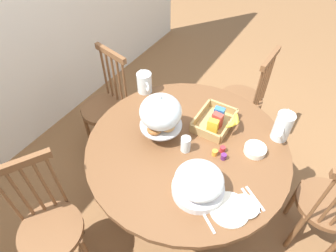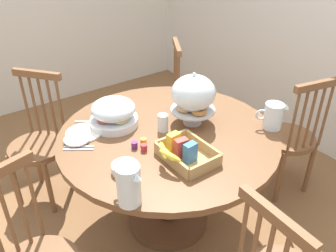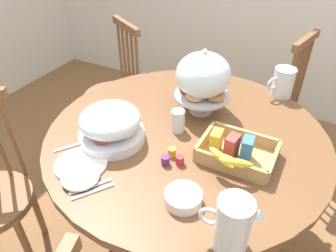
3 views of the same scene
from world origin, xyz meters
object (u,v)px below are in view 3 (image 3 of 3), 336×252
(orange_juice_pitcher, at_px, (232,227))
(china_plate_small, at_px, (80,177))
(cereal_bowl, at_px, (183,198))
(windsor_chair_near_window, at_px, (270,103))
(drinking_glass, at_px, (178,121))
(cereal_basket, at_px, (235,152))
(pastry_stand_with_dome, at_px, (203,77))
(fruit_platter_covered, at_px, (111,125))
(milk_pitcher, at_px, (283,83))
(dining_table, at_px, (185,161))
(windsor_chair_by_cabinet, at_px, (115,95))
(china_plate_large, at_px, (81,164))

(orange_juice_pitcher, relative_size, china_plate_small, 1.37)
(china_plate_small, xyz_separation_m, cereal_bowl, (0.41, 0.09, 0.01))
(orange_juice_pitcher, distance_m, cereal_bowl, 0.24)
(windsor_chair_near_window, distance_m, drinking_glass, 1.05)
(cereal_basket, distance_m, cereal_bowl, 0.32)
(pastry_stand_with_dome, distance_m, fruit_platter_covered, 0.51)
(windsor_chair_near_window, relative_size, pastry_stand_with_dome, 2.83)
(milk_pitcher, distance_m, drinking_glass, 0.68)
(dining_table, distance_m, cereal_basket, 0.36)
(pastry_stand_with_dome, bearing_deg, drinking_glass, -98.94)
(pastry_stand_with_dome, distance_m, cereal_bowl, 0.65)
(china_plate_small, distance_m, cereal_bowl, 0.42)
(pastry_stand_with_dome, xyz_separation_m, drinking_glass, (-0.03, -0.21, -0.14))
(windsor_chair_by_cabinet, distance_m, orange_juice_pitcher, 1.62)
(dining_table, distance_m, drinking_glass, 0.25)
(cereal_basket, relative_size, drinking_glass, 2.87)
(milk_pitcher, bearing_deg, cereal_basket, -95.26)
(china_plate_large, distance_m, drinking_glass, 0.48)
(cereal_bowl, bearing_deg, milk_pitcher, 81.02)
(pastry_stand_with_dome, bearing_deg, milk_pitcher, 47.39)
(cereal_bowl, bearing_deg, drinking_glass, 118.80)
(dining_table, bearing_deg, windsor_chair_by_cabinet, 147.86)
(windsor_chair_by_cabinet, relative_size, china_plate_small, 6.50)
(pastry_stand_with_dome, distance_m, china_plate_large, 0.70)
(orange_juice_pitcher, distance_m, milk_pitcher, 1.06)
(cereal_bowl, bearing_deg, fruit_platter_covered, 157.95)
(milk_pitcher, xyz_separation_m, china_plate_small, (-0.56, -1.05, -0.06))
(china_plate_large, relative_size, drinking_glass, 2.00)
(windsor_chair_near_window, height_order, pastry_stand_with_dome, pastry_stand_with_dome)
(pastry_stand_with_dome, bearing_deg, windsor_chair_near_window, 71.85)
(china_plate_small, bearing_deg, cereal_bowl, 12.32)
(windsor_chair_by_cabinet, bearing_deg, pastry_stand_with_dome, -21.43)
(china_plate_large, bearing_deg, windsor_chair_by_cabinet, 119.53)
(cereal_bowl, bearing_deg, china_plate_small, -167.68)
(orange_juice_pitcher, xyz_separation_m, china_plate_large, (-0.67, 0.08, -0.09))
(windsor_chair_near_window, relative_size, fruit_platter_covered, 3.25)
(china_plate_small, bearing_deg, china_plate_large, 129.50)
(dining_table, bearing_deg, windsor_chair_near_window, 76.07)
(windsor_chair_near_window, height_order, cereal_bowl, windsor_chair_near_window)
(milk_pitcher, bearing_deg, dining_table, -120.00)
(drinking_glass, bearing_deg, orange_juice_pitcher, -48.94)
(drinking_glass, bearing_deg, china_plate_small, -111.88)
(milk_pitcher, height_order, cereal_bowl, milk_pitcher)
(cereal_basket, xyz_separation_m, cereal_bowl, (-0.09, -0.31, -0.02))
(dining_table, distance_m, orange_juice_pitcher, 0.68)
(windsor_chair_near_window, xyz_separation_m, cereal_bowl, (-0.06, -1.34, 0.31))
(pastry_stand_with_dome, bearing_deg, china_plate_small, -108.18)
(pastry_stand_with_dome, xyz_separation_m, orange_juice_pitcher, (0.39, -0.69, -0.10))
(fruit_platter_covered, height_order, cereal_bowl, fruit_platter_covered)
(orange_juice_pitcher, relative_size, cereal_basket, 0.65)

